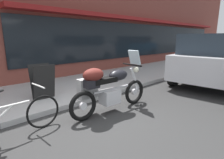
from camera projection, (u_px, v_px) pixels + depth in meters
The scene contains 7 objects.
ground_plane at pixel (93, 125), 3.61m from camera, with size 80.00×80.00×0.00m, color #2B2B2B.
storefront_building at pixel (151, 16), 11.17m from camera, with size 23.72×0.90×6.13m.
sidewalk_curb at pixel (181, 64), 11.44m from camera, with size 30.00×2.97×0.12m.
touring_motorcycle at pixel (106, 87), 4.09m from camera, with size 2.19×0.74×1.40m.
parked_bicycle at pixel (13, 119), 3.05m from camera, with size 1.70×0.48×0.91m.
parked_minivan at pixel (215, 58), 6.79m from camera, with size 4.76×2.43×1.81m.
sandwich_board_sign at pixel (43, 82), 4.70m from camera, with size 0.55×0.41×0.91m.
Camera 1 is at (-2.01, -2.66, 1.69)m, focal length 29.01 mm.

